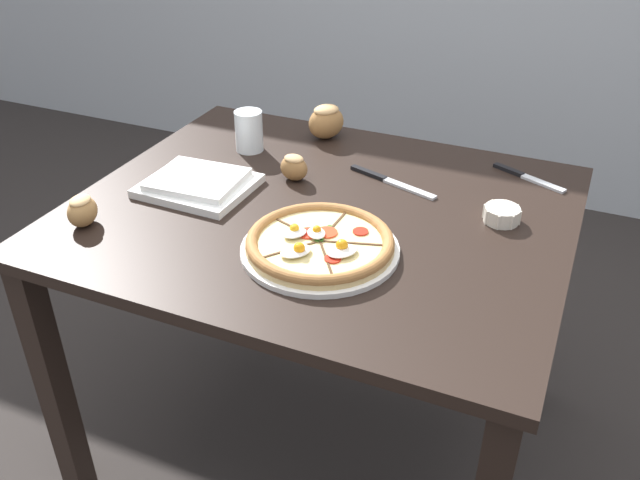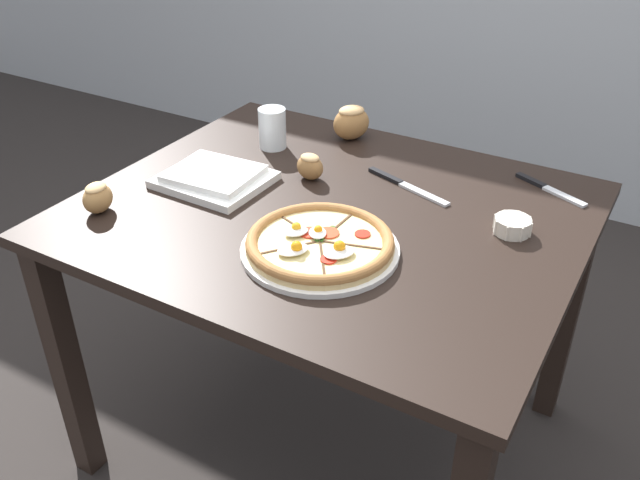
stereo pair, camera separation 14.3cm
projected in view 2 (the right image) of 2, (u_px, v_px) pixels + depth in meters
ground_plane at (328, 434)px, 2.01m from camera, size 12.00×12.00×0.00m
dining_table at (330, 246)px, 1.66m from camera, size 1.15×0.97×0.77m
pizza at (320, 244)px, 1.43m from camera, size 0.34×0.34×0.05m
ramekin_bowl at (512, 225)px, 1.50m from camera, size 0.09×0.09×0.04m
napkin_folded at (214, 177)px, 1.71m from camera, size 0.26×0.23×0.04m
bread_piece_near at (310, 166)px, 1.72m from camera, size 0.08×0.07×0.07m
bread_piece_mid at (351, 122)px, 1.93m from camera, size 0.13×0.14×0.10m
bread_piece_far at (97, 197)px, 1.57m from camera, size 0.07×0.09×0.07m
knife_main at (549, 189)px, 1.68m from camera, size 0.20×0.10×0.01m
knife_spare at (406, 186)px, 1.69m from camera, size 0.25×0.10×0.01m
water_glass at (272, 130)px, 1.88m from camera, size 0.08×0.08×0.11m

